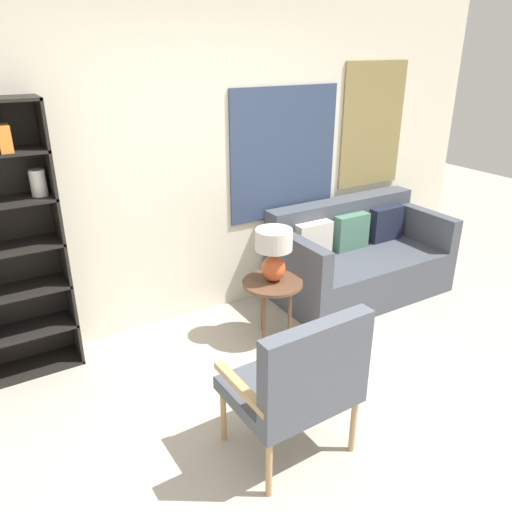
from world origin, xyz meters
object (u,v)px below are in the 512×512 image
object	(u,v)px
couch	(357,260)
side_table	(272,288)
armchair	(302,379)
table_lamp	(274,250)

from	to	relation	value
couch	side_table	size ratio (longest dim) A/B	3.22
couch	side_table	distance (m)	1.20
armchair	side_table	bearing A→B (deg)	64.25
side_table	armchair	bearing A→B (deg)	-115.75
side_table	table_lamp	distance (m)	0.32
side_table	table_lamp	size ratio (longest dim) A/B	1.19
armchair	side_table	xyz separation A→B (m)	(0.57, 1.17, -0.10)
armchair	table_lamp	distance (m)	1.34
table_lamp	armchair	bearing A→B (deg)	-116.15
side_table	table_lamp	bearing A→B (deg)	41.28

